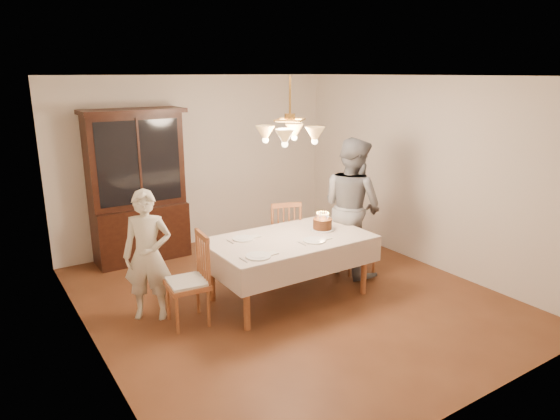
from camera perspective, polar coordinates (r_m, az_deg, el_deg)
ground at (r=6.16m, az=1.03°, el=-9.87°), size 5.00×5.00×0.00m
room_shell at (r=5.67m, az=1.11°, el=4.73°), size 5.00×5.00×5.00m
dining_table at (r=5.90m, az=1.06°, el=-3.87°), size 1.90×1.10×0.76m
china_hutch at (r=7.34m, az=-15.95°, el=2.31°), size 1.38×0.54×2.16m
chair_far_side at (r=6.79m, az=0.32°, el=-3.37°), size 0.55×0.54×1.00m
chair_left_end at (r=5.47m, az=-10.49°, el=-8.32°), size 0.46×0.48×1.00m
chair_right_end at (r=6.84m, az=8.82°, el=-3.42°), size 0.56×0.57×1.00m
elderly_woman at (r=5.60m, az=-14.88°, el=-5.05°), size 0.63×0.57×1.45m
adult_in_grey at (r=6.68m, az=8.22°, el=0.39°), size 0.77×0.95×1.83m
birthday_cake at (r=6.17m, az=4.87°, el=-1.66°), size 0.30×0.30×0.22m
place_setting_near_left at (r=5.29m, az=-2.39°, el=-5.27°), size 0.42×0.27×0.02m
place_setting_near_right at (r=5.78m, az=4.05°, el=-3.48°), size 0.41×0.26×0.02m
place_setting_far_left at (r=5.84m, az=-4.13°, el=-3.26°), size 0.40×0.25×0.02m
chandelier at (r=5.61m, az=1.13°, el=8.70°), size 0.62×0.62×0.73m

